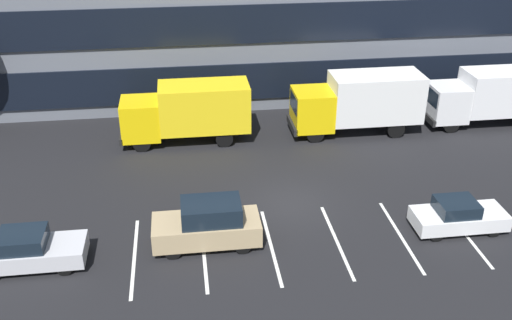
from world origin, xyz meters
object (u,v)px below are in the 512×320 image
at_px(suv_tan, 208,224).
at_px(box_truck_yellow_all, 188,110).
at_px(sedan_white, 458,216).
at_px(sedan_silver, 29,250).
at_px(box_truck_white, 489,95).
at_px(box_truck_yellow, 359,101).

bearing_deg(suv_tan, box_truck_yellow_all, 92.51).
xyz_separation_m(sedan_white, sedan_silver, (-17.77, -0.20, 0.05)).
distance_m(box_truck_yellow_all, sedan_silver, 12.69).
bearing_deg(sedan_white, sedan_silver, -179.36).
distance_m(box_truck_white, suv_tan, 20.28).
distance_m(suv_tan, sedan_white, 10.74).
bearing_deg(sedan_white, suv_tan, 178.26).
distance_m(suv_tan, sedan_silver, 7.06).
distance_m(box_truck_yellow_all, suv_tan, 10.31).
bearing_deg(box_truck_white, sedan_silver, -155.93).
distance_m(sedan_white, sedan_silver, 17.77).
bearing_deg(box_truck_yellow_all, sedan_white, -43.42).
bearing_deg(box_truck_white, sedan_white, -121.88).
bearing_deg(suv_tan, box_truck_yellow, 47.48).
distance_m(box_truck_white, sedan_white, 12.68).
bearing_deg(sedan_silver, box_truck_white, 24.07).
distance_m(box_truck_yellow, sedan_white, 10.70).
xyz_separation_m(suv_tan, sedan_silver, (-7.04, -0.52, -0.25)).
height_order(box_truck_white, box_truck_yellow, box_truck_yellow).
distance_m(box_truck_white, box_truck_yellow_all, 17.85).
relative_size(suv_tan, sedan_white, 1.11).
bearing_deg(sedan_silver, sedan_white, 0.64).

